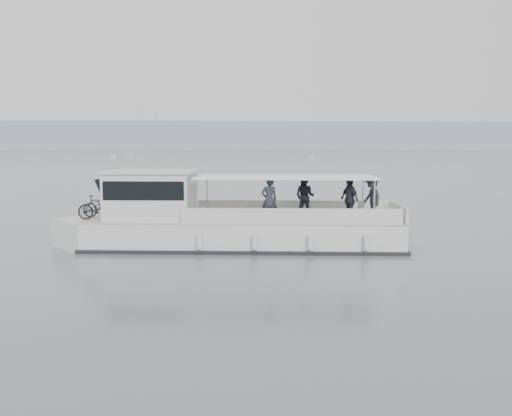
{
  "coord_description": "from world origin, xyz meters",
  "views": [
    {
      "loc": [
        0.54,
        -21.79,
        4.07
      ],
      "look_at": [
        2.05,
        1.09,
        1.6
      ],
      "focal_mm": 40.0,
      "sensor_mm": 36.0,
      "label": 1
    }
  ],
  "objects": [
    {
      "name": "ground",
      "position": [
        0.0,
        0.0,
        0.0
      ],
      "size": [
        1400.0,
        1400.0,
        0.0
      ],
      "primitive_type": "plane",
      "color": "slate",
      "rests_on": "ground"
    },
    {
      "name": "headland",
      "position": [
        0.0,
        560.0,
        14.0
      ],
      "size": [
        1400.0,
        90.0,
        28.0
      ],
      "primitive_type": "cube",
      "color": "#939EA8",
      "rests_on": "ground"
    },
    {
      "name": "tour_boat",
      "position": [
        0.31,
        1.22,
        0.98
      ],
      "size": [
        14.4,
        4.82,
        5.99
      ],
      "rotation": [
        0.0,
        0.0,
        -0.1
      ],
      "color": "silver",
      "rests_on": "ground"
    },
    {
      "name": "moored_fleet",
      "position": [
        -21.6,
        219.75,
        0.36
      ],
      "size": [
        431.7,
        251.34,
        9.91
      ],
      "color": "silver",
      "rests_on": "ground"
    }
  ]
}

